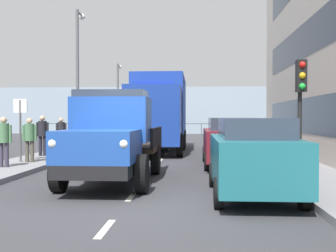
# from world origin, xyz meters

# --- Properties ---
(ground_plane) EXTENTS (80.00, 80.00, 0.00)m
(ground_plane) POSITION_xyz_m (0.00, -12.04, 0.00)
(ground_plane) COLOR #38383D
(sidewalk_left) EXTENTS (2.13, 41.47, 0.15)m
(sidewalk_left) POSITION_xyz_m (-4.65, -12.04, 0.07)
(sidewalk_left) COLOR gray
(sidewalk_left) RESTS_ON ground_plane
(sidewalk_right) EXTENTS (2.13, 41.47, 0.15)m
(sidewalk_right) POSITION_xyz_m (4.65, -12.04, 0.07)
(sidewalk_right) COLOR gray
(sidewalk_right) RESTS_ON ground_plane
(road_centreline_markings) EXTENTS (0.12, 36.93, 0.01)m
(road_centreline_markings) POSITION_xyz_m (0.00, -11.00, 0.00)
(road_centreline_markings) COLOR silver
(road_centreline_markings) RESTS_ON ground_plane
(sea_horizon) EXTENTS (80.00, 0.80, 5.00)m
(sea_horizon) POSITION_xyz_m (0.00, -35.77, 2.50)
(sea_horizon) COLOR #8C9EAD
(sea_horizon) RESTS_ON ground_plane
(seawall_railing) EXTENTS (28.08, 0.08, 1.20)m
(seawall_railing) POSITION_xyz_m (-0.00, -32.17, 0.92)
(seawall_railing) COLOR #4C5156
(seawall_railing) RESTS_ON ground_plane
(truck_vintage_blue) EXTENTS (2.17, 5.64, 2.43)m
(truck_vintage_blue) POSITION_xyz_m (0.78, -2.19, 1.18)
(truck_vintage_blue) COLOR black
(truck_vintage_blue) RESTS_ON ground_plane
(lorry_cargo_blue) EXTENTS (2.58, 8.20, 3.87)m
(lorry_cargo_blue) POSITION_xyz_m (0.43, -12.44, 2.08)
(lorry_cargo_blue) COLOR #193899
(lorry_cargo_blue) RESTS_ON ground_plane
(car_teal_kerbside_near) EXTENTS (1.77, 4.03, 1.72)m
(car_teal_kerbside_near) POSITION_xyz_m (-2.64, -0.64, 0.89)
(car_teal_kerbside_near) COLOR #1E6670
(car_teal_kerbside_near) RESTS_ON ground_plane
(car_maroon_kerbside_1) EXTENTS (1.90, 4.52, 1.72)m
(car_maroon_kerbside_1) POSITION_xyz_m (-2.64, -6.34, 0.90)
(car_maroon_kerbside_1) COLOR maroon
(car_maroon_kerbside_1) RESTS_ON ground_plane
(car_silver_oppositeside_0) EXTENTS (1.85, 4.59, 1.72)m
(car_silver_oppositeside_0) POSITION_xyz_m (2.64, -11.00, 0.90)
(car_silver_oppositeside_0) COLOR #B7BABF
(car_silver_oppositeside_0) RESTS_ON ground_plane
(pedestrian_near_railing) EXTENTS (0.53, 0.34, 1.61)m
(pedestrian_near_railing) POSITION_xyz_m (4.70, -4.35, 1.09)
(pedestrian_near_railing) COLOR #383342
(pedestrian_near_railing) RESTS_ON sidewalk_right
(pedestrian_strolling) EXTENTS (0.53, 0.34, 1.57)m
(pedestrian_strolling) POSITION_xyz_m (4.46, -5.83, 1.06)
(pedestrian_strolling) COLOR #4C473D
(pedestrian_strolling) RESTS_ON sidewalk_right
(pedestrian_in_dark_coat) EXTENTS (0.53, 0.34, 1.66)m
(pedestrian_in_dark_coat) POSITION_xyz_m (4.90, -8.22, 1.13)
(pedestrian_in_dark_coat) COLOR black
(pedestrian_in_dark_coat) RESTS_ON sidewalk_right
(pedestrian_couple_a) EXTENTS (0.53, 0.34, 1.57)m
(pedestrian_couple_a) POSITION_xyz_m (5.14, -11.35, 1.07)
(pedestrian_couple_a) COLOR #383342
(pedestrian_couple_a) RESTS_ON sidewalk_right
(pedestrian_couple_b) EXTENTS (0.53, 0.34, 1.80)m
(pedestrian_couple_b) POSITION_xyz_m (3.98, -13.15, 1.22)
(pedestrian_couple_b) COLOR #4C473D
(pedestrian_couple_b) RESTS_ON sidewalk_right
(traffic_light_near) EXTENTS (0.28, 0.41, 3.20)m
(traffic_light_near) POSITION_xyz_m (-4.36, -3.45, 2.47)
(traffic_light_near) COLOR black
(traffic_light_near) RESTS_ON sidewalk_left
(lamp_post_promenade) EXTENTS (0.32, 1.14, 7.00)m
(lamp_post_promenade) POSITION_xyz_m (4.51, -12.14, 4.28)
(lamp_post_promenade) COLOR #59595B
(lamp_post_promenade) RESTS_ON sidewalk_right
(lamp_post_far) EXTENTS (0.32, 1.14, 5.76)m
(lamp_post_far) POSITION_xyz_m (4.59, -23.43, 3.63)
(lamp_post_far) COLOR #59595B
(lamp_post_far) RESTS_ON sidewalk_right
(street_sign) EXTENTS (0.50, 0.07, 2.25)m
(street_sign) POSITION_xyz_m (4.84, -5.94, 1.68)
(street_sign) COLOR #4C4C4C
(street_sign) RESTS_ON sidewalk_right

